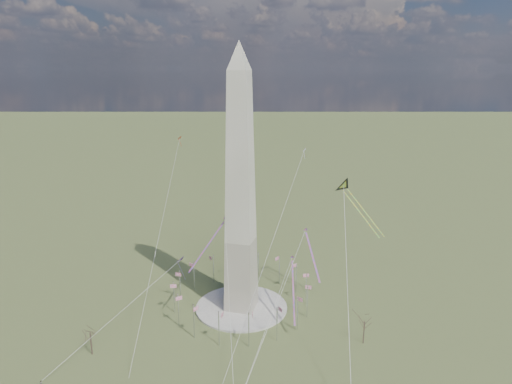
% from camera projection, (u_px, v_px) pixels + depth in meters
% --- Properties ---
extents(ground, '(2000.00, 2000.00, 0.00)m').
position_uv_depth(ground, '(241.00, 308.00, 179.92)').
color(ground, '#4B5F2F').
rests_on(ground, ground).
extents(plaza, '(36.00, 36.00, 0.80)m').
position_uv_depth(plaza, '(241.00, 307.00, 179.81)').
color(plaza, beige).
rests_on(plaza, ground).
extents(washington_monument, '(15.56, 15.56, 100.00)m').
position_uv_depth(washington_monument, '(240.00, 191.00, 167.39)').
color(washington_monument, '#A89F8D').
rests_on(washington_monument, plaza).
extents(flagpole_ring, '(54.40, 54.40, 13.00)m').
position_uv_depth(flagpole_ring, '(241.00, 291.00, 178.02)').
color(flagpole_ring, silver).
rests_on(flagpole_ring, ground).
extents(tree_near, '(7.06, 7.06, 12.36)m').
position_uv_depth(tree_near, '(365.00, 320.00, 154.59)').
color(tree_near, '#4E392F').
rests_on(tree_near, ground).
extents(tree_far, '(6.73, 6.73, 11.78)m').
position_uv_depth(tree_far, '(90.00, 332.00, 148.60)').
color(tree_far, '#4E392F').
rests_on(tree_far, ground).
extents(person_west, '(0.99, 0.84, 1.79)m').
position_uv_depth(person_west, '(41.00, 383.00, 135.52)').
color(person_west, gray).
rests_on(person_west, ground).
extents(kite_delta_black, '(20.02, 18.25, 18.22)m').
position_uv_depth(kite_delta_black, '(346.00, 188.00, 170.74)').
color(kite_delta_black, black).
rests_on(kite_delta_black, ground).
extents(kite_diamond_purple, '(2.53, 3.57, 10.48)m').
position_uv_depth(kite_diamond_purple, '(181.00, 262.00, 178.47)').
color(kite_diamond_purple, '#4E1C80').
rests_on(kite_diamond_purple, ground).
extents(kite_streamer_left, '(8.93, 17.41, 12.82)m').
position_uv_depth(kite_streamer_left, '(311.00, 248.00, 158.17)').
color(kite_streamer_left, '#E94024').
rests_on(kite_streamer_left, ground).
extents(kite_streamer_mid, '(8.00, 20.75, 14.73)m').
position_uv_depth(kite_streamer_mid, '(213.00, 237.00, 165.45)').
color(kite_streamer_mid, '#E94024').
rests_on(kite_streamer_mid, ground).
extents(kite_streamer_right, '(7.16, 24.01, 16.75)m').
position_uv_depth(kite_streamer_right, '(293.00, 279.00, 171.74)').
color(kite_streamer_right, '#E94024').
rests_on(kite_streamer_right, ground).
extents(kite_small_red, '(1.56, 2.32, 4.94)m').
position_uv_depth(kite_small_red, '(180.00, 139.00, 210.87)').
color(kite_small_red, red).
rests_on(kite_small_red, ground).
extents(kite_small_white, '(1.36, 1.84, 4.69)m').
position_uv_depth(kite_small_white, '(304.00, 151.00, 199.26)').
color(kite_small_white, silver).
rests_on(kite_small_white, ground).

